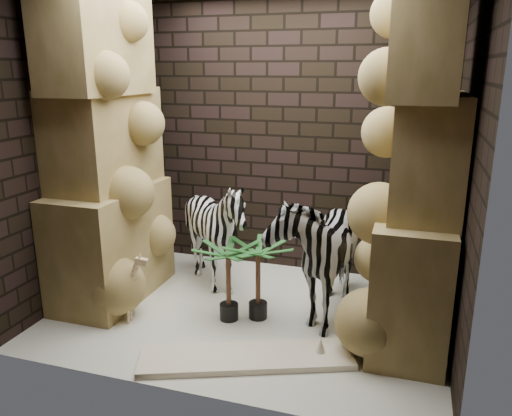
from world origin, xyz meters
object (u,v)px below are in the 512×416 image
(palm_front, at_px, (258,281))
(zebra_right, at_px, (318,239))
(zebra_left, at_px, (216,238))
(surfboard, at_px, (247,358))
(giraffe_toy, at_px, (118,287))
(palm_back, at_px, (229,283))

(palm_front, bearing_deg, zebra_right, 33.04)
(zebra_left, height_order, surfboard, zebra_left)
(zebra_left, relative_size, giraffe_toy, 1.78)
(zebra_right, height_order, surfboard, zebra_right)
(palm_front, bearing_deg, zebra_left, 140.31)
(zebra_right, distance_m, giraffe_toy, 1.84)
(palm_front, height_order, palm_back, palm_front)
(giraffe_toy, distance_m, palm_front, 1.25)
(zebra_right, relative_size, surfboard, 0.86)
(zebra_left, distance_m, surfboard, 1.49)
(giraffe_toy, bearing_deg, zebra_left, 44.58)
(zebra_right, distance_m, palm_front, 0.67)
(zebra_left, bearing_deg, surfboard, -60.65)
(zebra_right, bearing_deg, palm_back, -148.49)
(giraffe_toy, relative_size, surfboard, 0.40)
(zebra_left, distance_m, giraffe_toy, 1.12)
(giraffe_toy, relative_size, palm_back, 0.94)
(giraffe_toy, distance_m, palm_back, 0.98)
(giraffe_toy, xyz_separation_m, surfboard, (1.29, -0.25, -0.31))
(giraffe_toy, height_order, palm_front, palm_front)
(zebra_right, height_order, zebra_left, zebra_right)
(zebra_left, bearing_deg, giraffe_toy, -122.48)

